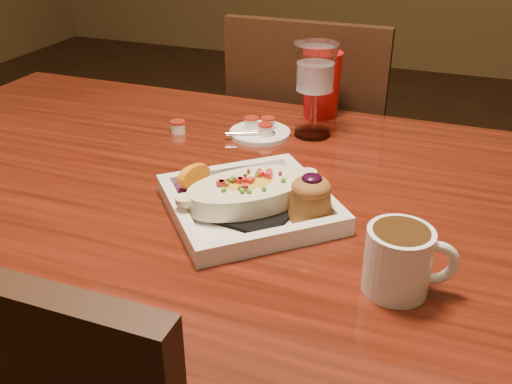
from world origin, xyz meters
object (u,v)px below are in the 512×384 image
(coffee_mug, at_px, (400,258))
(table, at_px, (219,236))
(chair_far, at_px, (312,166))
(plate, at_px, (255,197))
(red_tumbler, at_px, (322,85))
(saucer, at_px, (260,131))
(goblet, at_px, (315,73))

(coffee_mug, bearing_deg, table, 137.77)
(table, distance_m, chair_far, 0.65)
(plate, relative_size, coffee_mug, 2.92)
(plate, relative_size, red_tumbler, 2.39)
(chair_far, height_order, coffee_mug, chair_far)
(coffee_mug, height_order, saucer, coffee_mug)
(table, bearing_deg, chair_far, 90.00)
(plate, height_order, saucer, plate)
(goblet, relative_size, red_tumbler, 1.32)
(plate, xyz_separation_m, red_tumbler, (-0.02, 0.45, 0.04))
(coffee_mug, xyz_separation_m, red_tumbler, (-0.25, 0.57, 0.02))
(coffee_mug, distance_m, goblet, 0.52)
(chair_far, bearing_deg, red_tumbler, 107.24)
(saucer, xyz_separation_m, red_tumbler, (0.09, 0.15, 0.06))
(plate, xyz_separation_m, coffee_mug, (0.24, -0.12, 0.02))
(plate, bearing_deg, coffee_mug, -67.86)
(goblet, xyz_separation_m, saucer, (-0.10, -0.04, -0.12))
(table, height_order, plate, plate)
(table, relative_size, chair_far, 1.61)
(chair_far, xyz_separation_m, saucer, (-0.02, -0.38, 0.25))
(table, distance_m, red_tumbler, 0.44)
(red_tumbler, bearing_deg, plate, -87.76)
(coffee_mug, bearing_deg, saucer, 114.66)
(coffee_mug, xyz_separation_m, saucer, (-0.34, 0.41, -0.04))
(table, distance_m, plate, 0.16)
(plate, bearing_deg, red_tumbler, 50.44)
(table, distance_m, saucer, 0.27)
(table, height_order, coffee_mug, coffee_mug)
(chair_far, relative_size, saucer, 7.44)
(table, bearing_deg, saucer, 93.58)
(chair_far, xyz_separation_m, red_tumbler, (0.07, -0.23, 0.31))
(goblet, relative_size, saucer, 1.51)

